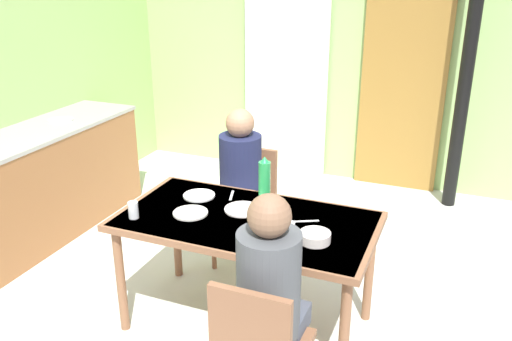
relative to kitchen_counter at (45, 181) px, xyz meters
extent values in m
plane|color=silver|center=(1.73, -0.57, -0.45)|extent=(7.17, 7.17, 0.00)
cube|color=#9DC674|center=(1.73, 2.19, 0.92)|extent=(4.31, 0.10, 2.74)
cube|color=#9BC770|center=(-0.33, 0.12, 0.92)|extent=(0.10, 4.14, 2.74)
cube|color=olive|center=(2.57, 2.11, 0.55)|extent=(0.80, 0.05, 2.00)
cylinder|color=black|center=(3.13, 1.84, 0.92)|extent=(0.12, 0.12, 2.74)
cube|color=white|center=(1.38, 2.09, 0.70)|extent=(0.90, 0.03, 2.30)
cube|color=#935E36|center=(0.00, 0.00, -0.02)|extent=(0.60, 1.83, 0.87)
cube|color=#9E9E99|center=(0.00, 0.00, 0.43)|extent=(0.61, 1.87, 0.03)
cylinder|color=#B7B7BC|center=(0.00, 0.27, 0.45)|extent=(0.21, 0.21, 0.01)
cube|color=brown|center=(2.06, -0.55, 0.27)|extent=(1.52, 0.81, 0.04)
cube|color=#E39F92|center=(2.06, -0.55, 0.29)|extent=(1.46, 0.78, 0.00)
cylinder|color=brown|center=(1.37, -0.89, -0.10)|extent=(0.06, 0.06, 0.70)
cylinder|color=brown|center=(2.75, -0.89, -0.10)|extent=(0.06, 0.06, 0.70)
cylinder|color=brown|center=(1.37, -0.21, -0.10)|extent=(0.06, 0.06, 0.70)
cylinder|color=brown|center=(2.75, -0.21, -0.10)|extent=(0.06, 0.06, 0.70)
cube|color=brown|center=(2.44, -1.42, 0.21)|extent=(0.38, 0.04, 0.42)
cube|color=brown|center=(1.74, 0.14, 0.00)|extent=(0.40, 0.40, 0.04)
cube|color=brown|center=(1.74, 0.32, 0.21)|extent=(0.38, 0.04, 0.42)
cylinder|color=brown|center=(1.91, -0.03, -0.25)|extent=(0.04, 0.04, 0.41)
cylinder|color=brown|center=(1.57, -0.03, -0.25)|extent=(0.04, 0.04, 0.41)
cylinder|color=brown|center=(1.91, 0.31, -0.25)|extent=(0.04, 0.04, 0.41)
cylinder|color=brown|center=(1.57, 0.31, -0.25)|extent=(0.04, 0.04, 0.41)
cube|color=#495160|center=(2.44, -1.08, 0.06)|extent=(0.30, 0.22, 0.12)
cylinder|color=#4C5156|center=(2.44, -1.19, 0.32)|extent=(0.30, 0.30, 0.52)
sphere|color=#846047|center=(2.44, -1.19, 0.67)|extent=(0.20, 0.20, 0.20)
cube|color=#182D41|center=(1.74, -0.02, 0.06)|extent=(0.30, 0.22, 0.12)
cylinder|color=#1E2347|center=(1.74, 0.09, 0.32)|extent=(0.30, 0.30, 0.52)
sphere|color=#A87A5B|center=(1.74, 0.09, 0.67)|extent=(0.20, 0.20, 0.20)
cylinder|color=green|center=(2.08, -0.31, 0.43)|extent=(0.07, 0.07, 0.27)
cone|color=green|center=(2.08, -0.31, 0.58)|extent=(0.05, 0.05, 0.04)
cylinder|color=silver|center=(2.52, -0.67, 0.32)|extent=(0.17, 0.17, 0.05)
cylinder|color=white|center=(1.65, -0.37, 0.30)|extent=(0.20, 0.20, 0.01)
cylinder|color=silver|center=(1.72, -0.62, 0.30)|extent=(0.21, 0.21, 0.01)
cylinder|color=white|center=(2.00, -0.45, 0.30)|extent=(0.22, 0.22, 0.01)
cylinder|color=silver|center=(2.32, -0.61, 0.35)|extent=(0.06, 0.06, 0.11)
cylinder|color=silver|center=(1.44, -0.79, 0.34)|extent=(0.06, 0.06, 0.10)
cylinder|color=silver|center=(2.38, -0.70, 0.35)|extent=(0.06, 0.06, 0.11)
cylinder|color=#DBB77A|center=(2.22, -0.78, 0.30)|extent=(0.19, 0.19, 0.02)
cube|color=silver|center=(2.40, -0.45, 0.29)|extent=(0.14, 0.08, 0.00)
cube|color=silver|center=(2.42, -0.84, 0.29)|extent=(0.05, 0.15, 0.00)
cube|color=silver|center=(2.22, -0.47, 0.29)|extent=(0.10, 0.13, 0.00)
cube|color=silver|center=(1.84, -0.28, 0.29)|extent=(0.06, 0.15, 0.00)
camera|label=1|loc=(3.19, -3.18, 1.71)|focal=37.85mm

